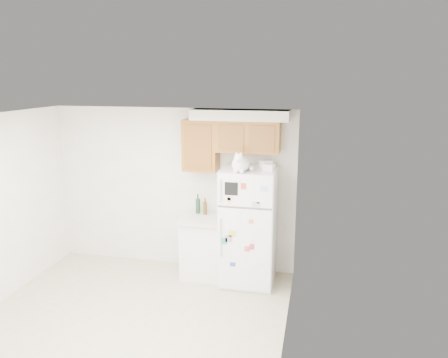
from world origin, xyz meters
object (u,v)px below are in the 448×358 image
(refrigerator, at_px, (249,227))
(cat, at_px, (240,164))
(storage_box_front, at_px, (269,167))
(base_counter, at_px, (204,246))
(bottle_amber, at_px, (205,206))
(storage_box_back, at_px, (266,164))
(bottle_green, at_px, (198,204))

(refrigerator, relative_size, cat, 4.03)
(refrigerator, distance_m, storage_box_front, 0.94)
(base_counter, bearing_deg, bottle_amber, 94.20)
(base_counter, distance_m, bottle_amber, 0.60)
(cat, bearing_deg, bottle_amber, 145.34)
(storage_box_back, bearing_deg, bottle_amber, 160.10)
(storage_box_back, distance_m, bottle_amber, 1.15)
(refrigerator, relative_size, base_counter, 1.85)
(base_counter, bearing_deg, cat, -25.78)
(bottle_green, bearing_deg, cat, -31.99)
(cat, xyz_separation_m, storage_box_back, (0.30, 0.38, -0.06))
(storage_box_back, distance_m, storage_box_front, 0.22)
(refrigerator, bearing_deg, storage_box_back, 37.62)
(storage_box_back, distance_m, bottle_green, 1.24)
(cat, distance_m, bottle_green, 1.14)
(cat, height_order, bottle_amber, cat)
(refrigerator, distance_m, cat, 0.99)
(cat, height_order, bottle_green, cat)
(cat, bearing_deg, storage_box_back, 51.46)
(refrigerator, height_order, storage_box_front, storage_box_front)
(base_counter, xyz_separation_m, bottle_green, (-0.13, 0.17, 0.61))
(cat, distance_m, storage_box_front, 0.41)
(refrigerator, distance_m, base_counter, 0.79)
(storage_box_front, relative_size, bottle_green, 0.49)
(storage_box_back, relative_size, bottle_amber, 0.69)
(refrigerator, height_order, cat, cat)
(storage_box_front, distance_m, bottle_green, 1.32)
(refrigerator, xyz_separation_m, base_counter, (-0.69, 0.07, -0.39))
(base_counter, height_order, cat, cat)
(storage_box_back, xyz_separation_m, bottle_green, (-1.03, 0.08, -0.68))
(bottle_green, distance_m, bottle_amber, 0.13)
(cat, bearing_deg, storage_box_front, 24.28)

